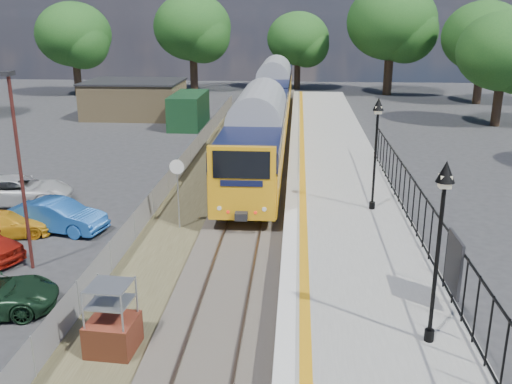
# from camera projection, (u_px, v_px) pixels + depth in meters

# --- Properties ---
(ground) EXTENTS (120.00, 120.00, 0.00)m
(ground) POSITION_uv_depth(u_px,v_px,m) (228.00, 291.00, 18.59)
(ground) COLOR #2D2D30
(ground) RESTS_ON ground
(track_bed) EXTENTS (5.90, 80.00, 0.29)m
(track_bed) POSITION_uv_depth(u_px,v_px,m) (242.00, 197.00, 27.80)
(track_bed) COLOR #473F38
(track_bed) RESTS_ON ground
(platform) EXTENTS (5.00, 70.00, 0.90)m
(platform) POSITION_uv_depth(u_px,v_px,m) (341.00, 203.00, 25.77)
(platform) COLOR gray
(platform) RESTS_ON ground
(platform_edge) EXTENTS (0.90, 70.00, 0.01)m
(platform_edge) POSITION_uv_depth(u_px,v_px,m) (296.00, 192.00, 25.78)
(platform_edge) COLOR silver
(platform_edge) RESTS_ON platform
(victorian_lamp_south) EXTENTS (0.44, 0.44, 4.60)m
(victorian_lamp_south) POSITION_uv_depth(u_px,v_px,m) (442.00, 211.00, 13.11)
(victorian_lamp_south) COLOR black
(victorian_lamp_south) RESTS_ON platform
(victorian_lamp_north) EXTENTS (0.44, 0.44, 4.60)m
(victorian_lamp_north) POSITION_uv_depth(u_px,v_px,m) (377.00, 128.00, 22.64)
(victorian_lamp_north) COLOR black
(victorian_lamp_north) RESTS_ON platform
(palisade_fence) EXTENTS (0.12, 26.00, 2.00)m
(palisade_fence) POSITION_uv_depth(u_px,v_px,m) (423.00, 220.00, 19.71)
(palisade_fence) COLOR black
(palisade_fence) RESTS_ON platform
(wire_fence) EXTENTS (0.06, 52.00, 1.20)m
(wire_fence) POSITION_uv_depth(u_px,v_px,m) (176.00, 173.00, 30.12)
(wire_fence) COLOR #999EA3
(wire_fence) RESTS_ON ground
(outbuilding) EXTENTS (10.80, 10.10, 3.12)m
(outbuilding) POSITION_uv_depth(u_px,v_px,m) (145.00, 101.00, 48.59)
(outbuilding) COLOR #947C53
(outbuilding) RESTS_ON ground
(tree_line) EXTENTS (56.80, 43.80, 11.88)m
(tree_line) POSITION_uv_depth(u_px,v_px,m) (292.00, 35.00, 56.47)
(tree_line) COLOR #332319
(tree_line) RESTS_ON ground
(train) EXTENTS (2.82, 40.83, 3.51)m
(train) POSITION_uv_depth(u_px,v_px,m) (269.00, 103.00, 41.80)
(train) COLOR orange
(train) RESTS_ON ground
(brick_plinth) EXTENTS (1.33, 1.33, 1.99)m
(brick_plinth) POSITION_uv_depth(u_px,v_px,m) (112.00, 319.00, 14.99)
(brick_plinth) COLOR brown
(brick_plinth) RESTS_ON ground
(speed_sign) EXTENTS (0.61, 0.11, 3.02)m
(speed_sign) POSITION_uv_depth(u_px,v_px,m) (178.00, 182.00, 23.27)
(speed_sign) COLOR #999EA3
(speed_sign) RESTS_ON ground
(carpark_lamp) EXTENTS (0.25, 0.50, 6.89)m
(carpark_lamp) POSITION_uv_depth(u_px,v_px,m) (19.00, 161.00, 19.08)
(carpark_lamp) COLOR #451B17
(carpark_lamp) RESTS_ON ground
(car_blue) EXTENTS (4.25, 2.26, 1.33)m
(car_blue) POSITION_uv_depth(u_px,v_px,m) (58.00, 216.00, 23.51)
(car_blue) COLOR #1B51A3
(car_blue) RESTS_ON ground
(car_yellow) EXTENTS (3.93, 2.60, 1.06)m
(car_yellow) POSITION_uv_depth(u_px,v_px,m) (5.00, 225.00, 22.93)
(car_yellow) COLOR gold
(car_yellow) RESTS_ON ground
(car_white) EXTENTS (5.11, 2.92, 1.34)m
(car_white) POSITION_uv_depth(u_px,v_px,m) (19.00, 190.00, 26.88)
(car_white) COLOR silver
(car_white) RESTS_ON ground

